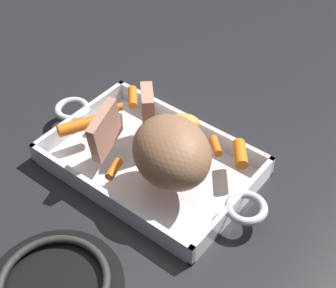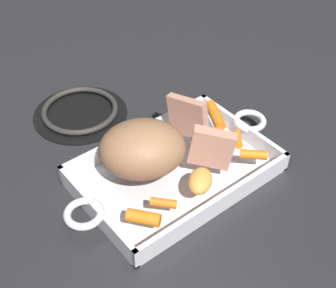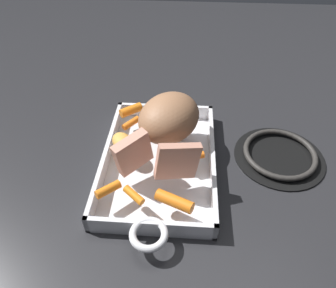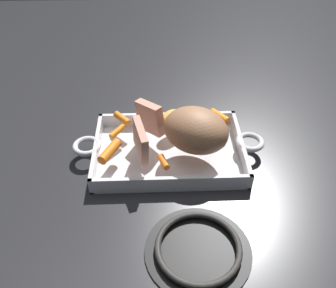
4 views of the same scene
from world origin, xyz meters
TOP-DOWN VIEW (x-y plane):
  - ground_plane at (0.00, 0.00)m, footprint 2.08×2.08m
  - roasting_dish at (0.00, 0.00)m, footprint 0.44×0.23m
  - pork_roast at (-0.06, 0.02)m, footprint 0.19×0.18m
  - roast_slice_thin at (0.04, -0.05)m, footprint 0.07×0.07m
  - roast_slice_thick at (0.06, 0.04)m, footprint 0.04×0.09m
  - baby_carrot_center_left at (0.11, -0.08)m, footprint 0.05×0.05m
  - baby_carrot_southwest at (0.12, -0.03)m, footprint 0.04×0.04m
  - baby_carrot_southeast at (-0.08, -0.07)m, footprint 0.04×0.04m
  - baby_carrot_center_right at (0.01, 0.07)m, footprint 0.03×0.04m
  - baby_carrot_northwest at (0.13, 0.04)m, footprint 0.05×0.07m
  - baby_carrot_long at (-0.13, -0.08)m, footprint 0.05×0.05m
  - potato_halved at (-0.01, -0.08)m, footprint 0.07×0.07m
  - stove_burner_rear at (-0.04, 0.26)m, footprint 0.20×0.20m

SIDE VIEW (x-z plane):
  - ground_plane at x=0.00m, z-range 0.00..0.00m
  - stove_burner_rear at x=-0.04m, z-range 0.00..0.02m
  - roasting_dish at x=0.00m, z-range -0.01..0.03m
  - baby_carrot_southwest at x=0.12m, z-range 0.04..0.06m
  - baby_carrot_center_right at x=0.01m, z-range 0.04..0.06m
  - baby_carrot_southeast at x=-0.08m, z-range 0.04..0.06m
  - baby_carrot_center_left at x=0.11m, z-range 0.04..0.06m
  - baby_carrot_long at x=-0.13m, z-range 0.04..0.06m
  - baby_carrot_northwest at x=0.13m, z-range 0.04..0.06m
  - potato_halved at x=-0.01m, z-range 0.04..0.07m
  - roast_slice_thin at x=0.04m, z-range 0.04..0.12m
  - roast_slice_thick at x=0.06m, z-range 0.03..0.12m
  - pork_roast at x=-0.06m, z-range 0.04..0.13m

